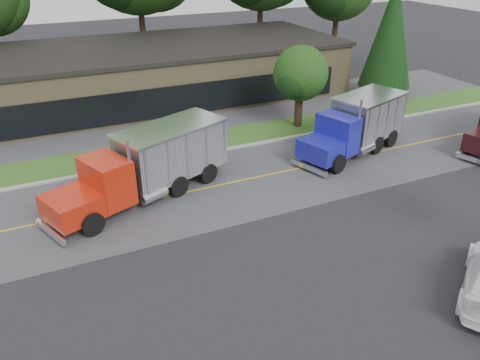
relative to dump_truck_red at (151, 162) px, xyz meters
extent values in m
plane|color=#2E2E33|center=(1.94, -9.62, -1.81)|extent=(140.00, 140.00, 0.00)
cube|color=slate|center=(1.94, -0.62, -1.81)|extent=(60.00, 8.00, 0.02)
cube|color=gold|center=(1.94, -0.62, -1.81)|extent=(60.00, 0.12, 0.01)
cube|color=#9E9E99|center=(1.94, 3.58, -1.81)|extent=(60.00, 0.30, 0.12)
cube|color=#305C1F|center=(1.94, 5.38, -1.81)|extent=(60.00, 3.40, 0.03)
cube|color=slate|center=(1.94, 10.38, -1.81)|extent=(60.00, 7.00, 0.02)
cube|color=#8C7C55|center=(3.94, 16.38, 0.19)|extent=(32.00, 12.00, 4.00)
cylinder|color=#382619|center=(5.94, 24.38, 1.07)|extent=(0.56, 0.56, 5.76)
cylinder|color=#382619|center=(17.94, 23.38, 0.99)|extent=(0.56, 0.56, 5.61)
cylinder|color=#382619|center=(25.94, 21.38, 0.34)|extent=(0.56, 0.56, 4.31)
cylinder|color=#382619|center=(21.94, 8.38, -1.31)|extent=(0.44, 0.44, 1.00)
cone|color=black|center=(21.94, 8.38, 3.42)|extent=(4.19, 4.19, 8.57)
cylinder|color=#382619|center=(11.94, 5.38, -0.79)|extent=(0.56, 0.56, 2.04)
sphere|color=#12380F|center=(11.94, 5.38, 1.97)|extent=(3.73, 3.73, 3.73)
sphere|color=#12380F|center=(12.64, 5.85, 1.51)|extent=(2.79, 2.79, 2.79)
sphere|color=black|center=(11.36, 5.03, 1.62)|extent=(2.56, 2.56, 2.56)
cube|color=black|center=(-0.27, -0.11, -1.24)|extent=(9.19, 4.44, 0.28)
cube|color=red|center=(-4.10, -1.63, -0.69)|extent=(2.96, 2.98, 1.10)
cube|color=red|center=(-2.38, -0.95, -0.09)|extent=(2.42, 2.84, 2.20)
cube|color=black|center=(-3.05, -1.21, 0.31)|extent=(0.83, 1.97, 0.90)
cube|color=silver|center=(1.27, 0.50, 0.21)|extent=(6.20, 4.42, 2.50)
cube|color=silver|center=(1.27, 0.50, 1.51)|extent=(6.39, 4.62, 0.12)
cylinder|color=black|center=(-4.34, -0.49, -1.24)|extent=(1.15, 0.73, 1.10)
cylinder|color=black|center=(-3.49, -2.63, -1.24)|extent=(1.15, 0.73, 1.10)
cylinder|color=black|center=(1.22, 1.73, -1.24)|extent=(1.15, 0.73, 1.10)
cylinder|color=black|center=(2.08, -0.41, -1.24)|extent=(1.15, 0.73, 1.10)
cube|color=black|center=(12.74, 0.09, -1.24)|extent=(7.48, 3.36, 0.28)
cube|color=#1B1D97|center=(9.63, -0.96, -0.69)|extent=(2.45, 2.76, 1.10)
cube|color=#1B1D97|center=(11.03, -0.49, -0.09)|extent=(2.01, 2.69, 2.20)
cube|color=black|center=(10.48, -0.67, 0.31)|extent=(0.73, 2.01, 0.90)
cube|color=silver|center=(13.98, 0.51, 0.21)|extent=(5.08, 3.81, 2.50)
cube|color=silver|center=(13.98, 0.51, 1.51)|extent=(5.27, 4.00, 0.12)
cylinder|color=black|center=(9.41, 0.18, -1.24)|extent=(1.15, 0.68, 1.10)
cylinder|color=black|center=(10.15, -2.00, -1.24)|extent=(1.15, 0.68, 1.10)
cylinder|color=black|center=(13.93, 1.70, -1.24)|extent=(1.15, 0.68, 1.10)
cylinder|color=black|center=(14.66, -0.48, -1.24)|extent=(1.15, 0.68, 1.10)
cylinder|color=black|center=(19.08, -3.10, -1.24)|extent=(1.15, 0.66, 1.10)
camera|label=1|loc=(-4.82, -21.36, 10.11)|focal=35.00mm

